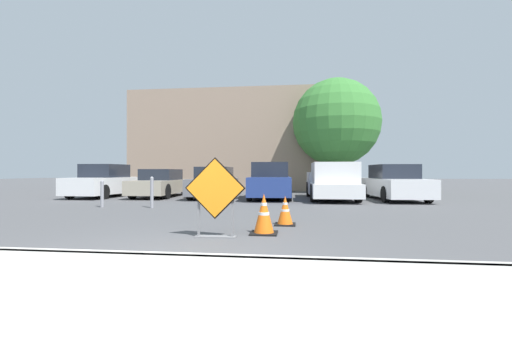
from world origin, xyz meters
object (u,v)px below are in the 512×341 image
object	(u,v)px
parked_car_nearest	(104,182)
bollard_nearest	(152,191)
road_closed_sign	(215,194)
parked_car_fourth	(270,182)
parked_car_fifth	(394,184)
bollard_second	(102,193)
pickup_truck	(332,183)
traffic_cone_second	(285,211)
traffic_cone_nearest	(264,214)
parked_car_second	(161,184)
parked_car_third	(214,183)

from	to	relation	value
parked_car_nearest	bollard_nearest	distance (m)	6.38
road_closed_sign	parked_car_fourth	bearing A→B (deg)	88.21
parked_car_fifth	bollard_second	distance (m)	11.72
pickup_truck	parked_car_nearest	bearing A→B (deg)	-3.73
pickup_truck	bollard_nearest	distance (m)	7.58
parked_car_nearest	parked_car_fifth	xyz separation A→B (m)	(13.50, -0.08, -0.02)
bollard_nearest	traffic_cone_second	bearing A→B (deg)	-34.39
traffic_cone_nearest	parked_car_second	distance (m)	11.04
parked_car_nearest	parked_car_second	xyz separation A→B (m)	(2.70, 0.41, -0.09)
bollard_second	traffic_cone_second	bearing A→B (deg)	-26.23
parked_car_fourth	traffic_cone_second	bearing A→B (deg)	94.22
parked_car_third	parked_car_fifth	size ratio (longest dim) A/B	0.98
parked_car_fourth	traffic_cone_nearest	bearing A→B (deg)	90.81
traffic_cone_second	parked_car_fourth	bearing A→B (deg)	97.19
parked_car_nearest	pickup_truck	distance (m)	10.81
bollard_second	parked_car_fourth	bearing A→B (deg)	38.80
parked_car_second	bollard_nearest	size ratio (longest dim) A/B	4.19
parked_car_fourth	parked_car_fifth	distance (m)	5.40
parked_car_fourth	parked_car_fifth	world-z (taller)	parked_car_fourth
road_closed_sign	traffic_cone_second	size ratio (longest dim) A/B	2.24
traffic_cone_second	traffic_cone_nearest	bearing A→B (deg)	-107.81
traffic_cone_second	parked_car_third	world-z (taller)	parked_car_third
road_closed_sign	traffic_cone_second	distance (m)	2.12
traffic_cone_nearest	parked_car_fourth	size ratio (longest dim) A/B	0.19
road_closed_sign	traffic_cone_nearest	xyz separation A→B (m)	(0.86, 0.49, -0.41)
road_closed_sign	parked_car_nearest	size ratio (longest dim) A/B	0.35
road_closed_sign	traffic_cone_nearest	distance (m)	1.08
road_closed_sign	parked_car_fifth	xyz separation A→B (m)	(5.69, 9.28, -0.10)
parked_car_fifth	bollard_nearest	size ratio (longest dim) A/B	4.42
pickup_truck	parked_car_fifth	bearing A→B (deg)	-173.77
traffic_cone_nearest	bollard_second	bearing A→B (deg)	144.35
parked_car_third	parked_car_fourth	xyz separation A→B (m)	(2.70, -0.49, 0.08)
parked_car_fifth	bollard_nearest	xyz separation A→B (m)	(-9.04, -4.48, -0.15)
traffic_cone_nearest	traffic_cone_second	bearing A→B (deg)	72.19
traffic_cone_second	parked_car_nearest	size ratio (longest dim) A/B	0.16
parked_car_third	bollard_second	xyz separation A→B (m)	(-2.73, -4.86, -0.18)
parked_car_nearest	parked_car_fourth	xyz separation A→B (m)	(8.10, -0.20, 0.03)
parked_car_second	parked_car_fifth	distance (m)	10.81
parked_car_third	bollard_nearest	bearing A→B (deg)	76.56
parked_car_nearest	parked_car_second	distance (m)	2.73
parked_car_fifth	road_closed_sign	bearing A→B (deg)	54.63
parked_car_fifth	bollard_nearest	world-z (taller)	parked_car_fifth
traffic_cone_nearest	bollard_nearest	world-z (taller)	bollard_nearest
parked_car_nearest	parked_car_fourth	world-z (taller)	parked_car_fourth
traffic_cone_nearest	parked_car_fifth	distance (m)	10.03
road_closed_sign	parked_car_nearest	world-z (taller)	parked_car_nearest
pickup_truck	parked_car_third	bearing A→B (deg)	-9.15
traffic_cone_nearest	pickup_truck	bearing A→B (deg)	75.79
traffic_cone_second	pickup_truck	size ratio (longest dim) A/B	0.13
traffic_cone_nearest	traffic_cone_second	size ratio (longest dim) A/B	1.19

